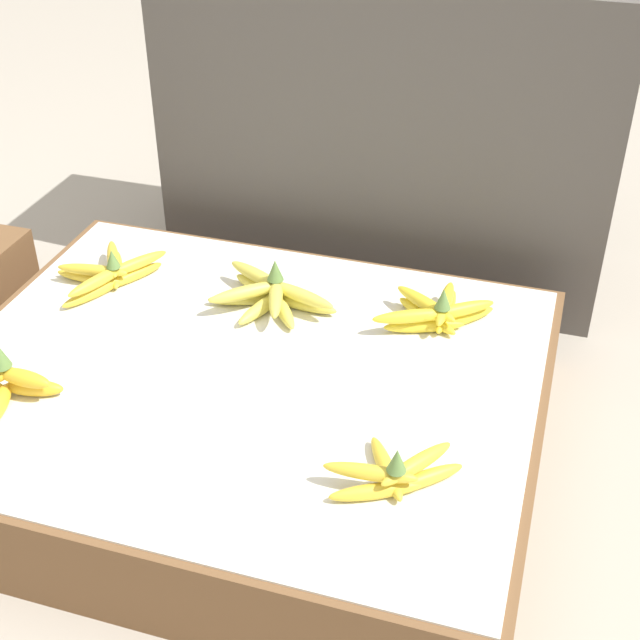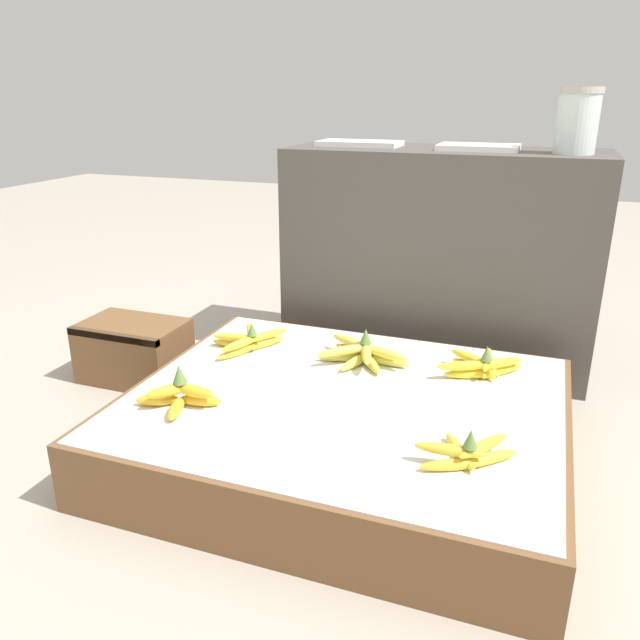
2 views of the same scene
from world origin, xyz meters
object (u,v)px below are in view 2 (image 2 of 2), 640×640
at_px(banana_bunch_front_midright, 467,453).
at_px(banana_bunch_front_left, 179,395).
at_px(glass_jar, 577,120).
at_px(banana_bunch_middle_left, 248,340).
at_px(banana_bunch_middle_midright, 482,365).
at_px(wooden_crate, 134,351).
at_px(banana_bunch_middle_midleft, 362,354).
at_px(foam_tray_white, 479,147).

bearing_deg(banana_bunch_front_midright, banana_bunch_front_left, 179.34).
bearing_deg(glass_jar, banana_bunch_front_midright, -99.21).
xyz_separation_m(banana_bunch_middle_left, banana_bunch_middle_midright, (0.72, 0.05, 0.00)).
bearing_deg(glass_jar, banana_bunch_middle_left, -149.32).
bearing_deg(banana_bunch_front_midright, wooden_crate, 159.55).
xyz_separation_m(banana_bunch_middle_left, banana_bunch_middle_midleft, (0.37, 0.02, 0.00)).
relative_size(banana_bunch_front_midright, banana_bunch_middle_midleft, 0.78).
relative_size(wooden_crate, banana_bunch_front_midright, 1.59).
xyz_separation_m(banana_bunch_middle_midleft, glass_jar, (0.53, 0.52, 0.66)).
xyz_separation_m(wooden_crate, banana_bunch_middle_midleft, (0.84, -0.00, 0.11)).
bearing_deg(banana_bunch_front_left, banana_bunch_middle_left, 91.28).
bearing_deg(banana_bunch_front_midright, foam_tray_white, 98.06).
distance_m(banana_bunch_front_left, foam_tray_white, 1.29).
distance_m(banana_bunch_middle_midright, foam_tray_white, 0.78).
distance_m(wooden_crate, banana_bunch_front_left, 0.66).
xyz_separation_m(glass_jar, foam_tray_white, (-0.30, 0.04, -0.09)).
height_order(banana_bunch_middle_left, glass_jar, glass_jar).
xyz_separation_m(banana_bunch_front_midright, glass_jar, (0.16, 0.96, 0.66)).
bearing_deg(banana_bunch_front_left, wooden_crate, 136.89).
xyz_separation_m(banana_bunch_middle_left, glass_jar, (0.90, 0.54, 0.66)).
bearing_deg(banana_bunch_middle_midright, wooden_crate, -178.44).
height_order(wooden_crate, glass_jar, glass_jar).
bearing_deg(banana_bunch_middle_left, foam_tray_white, 43.62).
xyz_separation_m(banana_bunch_middle_midright, glass_jar, (0.18, 0.48, 0.66)).
height_order(banana_bunch_middle_midleft, banana_bunch_middle_midright, banana_bunch_middle_midleft).
distance_m(banana_bunch_front_left, banana_bunch_front_midright, 0.74).
bearing_deg(banana_bunch_front_left, foam_tray_white, 59.15).
xyz_separation_m(banana_bunch_middle_midleft, foam_tray_white, (0.23, 0.56, 0.57)).
relative_size(glass_jar, foam_tray_white, 0.75).
distance_m(banana_bunch_front_midright, foam_tray_white, 1.16).
xyz_separation_m(banana_bunch_front_left, banana_bunch_front_midright, (0.74, -0.01, -0.01)).
distance_m(banana_bunch_front_midright, banana_bunch_middle_midright, 0.48).
height_order(banana_bunch_front_left, banana_bunch_middle_midleft, banana_bunch_front_left).
relative_size(banana_bunch_middle_midleft, glass_jar, 1.43).
distance_m(banana_bunch_middle_midleft, foam_tray_white, 0.83).
bearing_deg(banana_bunch_middle_midleft, glass_jar, 44.28).
bearing_deg(glass_jar, banana_bunch_middle_midright, -110.40).
bearing_deg(banana_bunch_middle_left, glass_jar, 30.68).
distance_m(glass_jar, foam_tray_white, 0.32).
relative_size(banana_bunch_front_midright, glass_jar, 1.12).
relative_size(banana_bunch_middle_midright, foam_tray_white, 0.90).
bearing_deg(banana_bunch_middle_midright, banana_bunch_front_left, -146.38).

